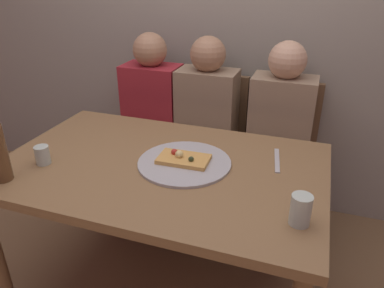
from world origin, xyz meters
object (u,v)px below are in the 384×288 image
object	(u,v)px
dining_table	(162,180)
guest_in_sweater	(147,119)
chair_right	(279,146)
chair_middle	(209,136)
guest_in_beanie	(202,127)
pizza_slice_last	(183,158)
guest_by_wall	(278,137)
tumbler_near	(301,210)
pizza_tray	(184,163)
table_knife	(277,160)
chair_left	(158,129)
tumbler_far	(42,155)

from	to	relation	value
dining_table	guest_in_sweater	size ratio (longest dim) A/B	1.19
chair_right	guest_in_sweater	distance (m)	0.85
chair_middle	guest_in_beanie	xyz separation A→B (m)	(-0.00, -0.15, 0.13)
pizza_slice_last	guest_by_wall	size ratio (longest dim) A/B	0.19
chair_middle	chair_right	size ratio (longest dim) A/B	1.00
chair_right	guest_by_wall	world-z (taller)	guest_by_wall
tumbler_near	pizza_slice_last	bearing A→B (deg)	152.76
pizza_tray	table_knife	size ratio (longest dim) A/B	1.84
pizza_slice_last	chair_right	size ratio (longest dim) A/B	0.25
dining_table	guest_in_sweater	world-z (taller)	guest_in_sweater
table_knife	chair_right	bearing A→B (deg)	176.16
tumbler_near	chair_left	xyz separation A→B (m)	(-1.00, 1.07, -0.30)
pizza_tray	chair_middle	world-z (taller)	chair_middle
dining_table	guest_by_wall	distance (m)	0.81
chair_left	guest_in_beanie	world-z (taller)	guest_in_beanie
guest_in_sweater	tumbler_far	bearing A→B (deg)	84.65
tumbler_far	guest_by_wall	world-z (taller)	guest_by_wall
pizza_tray	tumbler_near	xyz separation A→B (m)	(0.50, -0.26, 0.05)
dining_table	tumbler_near	distance (m)	0.66
chair_right	guest_in_sweater	xyz separation A→B (m)	(-0.82, -0.15, 0.13)
dining_table	pizza_slice_last	xyz separation A→B (m)	(0.09, 0.03, 0.11)
chair_right	guest_in_sweater	bearing A→B (deg)	10.41
chair_right	chair_left	bearing A→B (deg)	0.00
table_knife	tumbler_near	bearing A→B (deg)	8.47
tumbler_far	table_knife	world-z (taller)	tumbler_far
pizza_tray	chair_left	bearing A→B (deg)	121.50
pizza_slice_last	chair_right	xyz separation A→B (m)	(0.33, 0.81, -0.27)
pizza_tray	pizza_slice_last	bearing A→B (deg)	153.87
pizza_slice_last	chair_left	size ratio (longest dim) A/B	0.25
pizza_slice_last	tumbler_near	xyz separation A→B (m)	(0.51, -0.26, 0.03)
tumbler_near	chair_right	distance (m)	1.13
pizza_slice_last	guest_in_sweater	xyz separation A→B (m)	(-0.49, 0.66, -0.14)
tumbler_far	chair_left	bearing A→B (deg)	85.45
guest_in_sweater	guest_by_wall	distance (m)	0.82
chair_right	guest_in_beanie	xyz separation A→B (m)	(-0.45, -0.15, 0.13)
pizza_slice_last	tumbler_far	distance (m)	0.61
dining_table	guest_by_wall	world-z (taller)	guest_by_wall
pizza_slice_last	tumbler_far	size ratio (longest dim) A/B	2.76
guest_in_sweater	pizza_tray	bearing A→B (deg)	126.97
tumbler_far	guest_in_sweater	world-z (taller)	guest_in_sweater
chair_right	table_knife	bearing A→B (deg)	94.45
tumbler_near	tumbler_far	world-z (taller)	tumbler_near
tumbler_far	guest_in_sweater	xyz separation A→B (m)	(0.08, 0.86, -0.15)
pizza_tray	guest_in_beanie	xyz separation A→B (m)	(-0.13, 0.66, -0.12)
pizza_tray	tumbler_near	distance (m)	0.57
pizza_tray	chair_left	size ratio (longest dim) A/B	0.45
pizza_tray	guest_by_wall	bearing A→B (deg)	63.90
tumbler_near	chair_left	distance (m)	1.50
chair_middle	guest_in_sweater	world-z (taller)	guest_in_sweater
chair_right	guest_in_beanie	bearing A→B (deg)	18.47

